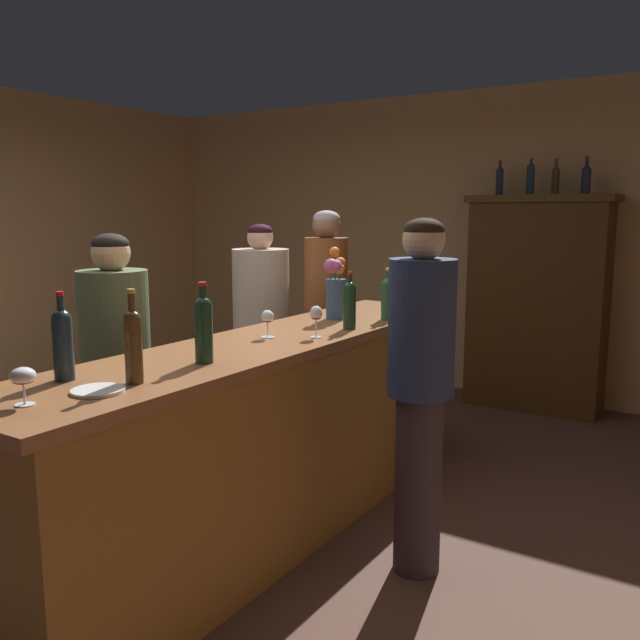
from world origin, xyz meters
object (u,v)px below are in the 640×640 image
Objects in this scene: wine_bottle_malbec at (350,303)px; display_bottle_center at (556,179)px; wine_glass_front at (267,319)px; bartender at (420,380)px; wine_bottle_riesling at (388,297)px; wine_glass_mid at (23,378)px; display_bottle_midleft at (530,178)px; display_cabinet at (537,300)px; patron_redhead at (117,370)px; patron_tall at (326,311)px; wine_bottle_rose at (133,342)px; patron_in_grey at (261,329)px; wine_bottle_pinot at (63,341)px; display_bottle_midright at (586,178)px; flower_arrangement at (335,286)px; bar_counter at (270,439)px; wine_glass_rear at (316,315)px; display_bottle_left at (500,180)px; cheese_plate at (98,391)px; wine_bottle_merlot at (204,326)px.

display_bottle_center is at bearing 81.56° from wine_bottle_malbec.
display_bottle_center is at bearing 78.70° from wine_glass_front.
display_bottle_center is at bearing -75.65° from bartender.
wine_bottle_riesling reaches higher than wine_glass_front.
wine_bottle_malbec is 2.43× the size of wine_glass_mid.
wine_bottle_malbec reaches higher than wine_bottle_riesling.
display_bottle_midleft is at bearing 82.39° from wine_glass_front.
display_cabinet is at bearing 0.00° from display_bottle_midleft.
patron_redhead is (-1.22, -3.40, -0.08)m from display_cabinet.
wine_bottle_malbec is 1.44m from patron_tall.
display_bottle_midleft reaches higher than display_cabinet.
patron_in_grey is at bearing 115.74° from wine_bottle_rose.
patron_tall is at bearing 112.29° from wine_glass_front.
display_bottle_midright is (0.96, 4.13, 0.73)m from wine_bottle_pinot.
patron_redhead is at bearing -129.25° from wine_bottle_riesling.
display_cabinet is 0.99m from display_bottle_center.
wine_glass_front is 0.83m from bartender.
bartender is at bearing 40.24° from patron_tall.
display_bottle_center is 2.18m from patron_tall.
patron_redhead is (-0.69, -1.04, -0.39)m from flower_arrangement.
patron_redhead is at bearing -114.62° from display_bottle_midright.
display_cabinet reaches higher than patron_redhead.
bar_counter is 0.87m from patron_redhead.
wine_bottle_riesling is at bearing -99.24° from display_bottle_center.
bar_counter is 1.73× the size of display_cabinet.
wine_glass_rear is 1.37m from patron_in_grey.
wine_glass_mid is at bearing -58.12° from wine_bottle_pinot.
wine_bottle_malbec is at bearing -94.08° from display_bottle_midleft.
wine_bottle_pinot is 1.14× the size of display_bottle_left.
bar_counter is 9.34× the size of wine_bottle_pinot.
wine_bottle_rose is at bearing 78.32° from wine_glass_mid.
display_bottle_center reaches higher than patron_redhead.
wine_bottle_malbec is 0.73× the size of flower_arrangement.
bar_counter is 1.23m from cheese_plate.
bar_counter is at bearing 91.36° from wine_glass_mid.
wine_glass_rear is 0.38× the size of flower_arrangement.
wine_bottle_malbec is at bearing -98.44° from display_bottle_center.
display_bottle_midleft is (0.27, 4.02, 0.74)m from wine_bottle_rose.
display_bottle_center is (0.73, 4.13, 0.73)m from wine_bottle_pinot.
bartender reaches higher than flower_arrangement.
wine_bottle_rose is 1.17× the size of display_bottle_midright.
patron_redhead is (-0.96, -1.18, -0.32)m from wine_bottle_riesling.
wine_bottle_pinot is at bearing -98.65° from display_cabinet.
wine_bottle_pinot is 0.55m from wine_bottle_merlot.
bartender is at bearing -4.44° from wine_glass_rear.
wine_glass_rear is (0.20, 0.13, 0.02)m from wine_glass_front.
display_bottle_midright is at bearing 76.92° from wine_bottle_pinot.
display_cabinet is at bearing 180.00° from display_bottle_midright.
cheese_plate is at bearing -95.26° from display_cabinet.
flower_arrangement is at bearing -100.36° from display_bottle_midleft.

